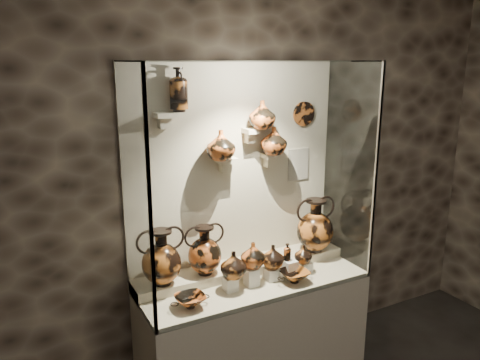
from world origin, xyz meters
name	(u,v)px	position (x,y,z in m)	size (l,w,h in m)	color
wall_back	(234,170)	(0.00, 2.50, 1.60)	(5.00, 0.02, 3.20)	black
plinth	(254,332)	(0.00, 2.18, 0.40)	(1.70, 0.60, 0.80)	beige
front_tier	(254,282)	(0.00, 2.18, 0.82)	(1.68, 0.58, 0.03)	#C0B295
rear_tier	(243,269)	(0.00, 2.35, 0.85)	(1.70, 0.25, 0.10)	#C0B295
back_panel	(234,170)	(0.00, 2.50, 1.60)	(1.70, 0.03, 1.60)	beige
glass_front	(278,189)	(0.00, 1.88, 1.60)	(1.70, 0.01, 1.60)	white
glass_left	(135,195)	(-0.85, 2.18, 1.60)	(0.01, 0.60, 1.60)	white
glass_right	(349,167)	(0.85, 2.18, 1.60)	(0.01, 0.60, 1.60)	white
glass_top	(256,61)	(0.00, 2.18, 2.40)	(1.70, 0.60, 0.01)	white
frame_post_left	(150,208)	(-0.84, 1.89, 1.60)	(0.02, 0.02, 1.60)	gray
frame_post_right	(376,175)	(0.84, 1.89, 1.60)	(0.02, 0.02, 1.60)	gray
pedestal_a	(230,284)	(-0.22, 2.13, 0.88)	(0.09, 0.09, 0.10)	silver
pedestal_b	(251,277)	(-0.05, 2.13, 0.90)	(0.09, 0.09, 0.13)	silver
pedestal_c	(272,274)	(0.12, 2.13, 0.88)	(0.09, 0.09, 0.09)	silver
pedestal_d	(290,268)	(0.28, 2.13, 0.89)	(0.09, 0.09, 0.12)	silver
pedestal_e	(305,267)	(0.42, 2.13, 0.87)	(0.09, 0.09, 0.08)	silver
bracket_ul	(165,115)	(-0.55, 2.42, 2.05)	(0.14, 0.12, 0.04)	beige
bracket_ca	(226,160)	(-0.10, 2.42, 1.70)	(0.14, 0.12, 0.04)	beige
bracket_cb	(251,131)	(0.10, 2.42, 1.90)	(0.10, 0.12, 0.04)	beige
bracket_cc	(271,155)	(0.28, 2.42, 1.70)	(0.14, 0.12, 0.04)	beige
amphora_left	(162,257)	(-0.65, 2.31, 1.10)	(0.32, 0.32, 0.40)	#A6591F
amphora_mid	(205,250)	(-0.33, 2.32, 1.08)	(0.29, 0.29, 0.36)	#C45A22
amphora_right	(315,225)	(0.63, 2.29, 1.12)	(0.35, 0.35, 0.44)	#A6591F
jug_a	(233,265)	(-0.20, 2.11, 1.03)	(0.18, 0.18, 0.19)	#A6591F
jug_b	(253,255)	(-0.03, 2.14, 1.05)	(0.18, 0.18, 0.19)	#C45A22
jug_c	(273,256)	(0.14, 2.15, 1.01)	(0.17, 0.17, 0.17)	#A6591F
jug_e	(303,254)	(0.40, 2.13, 0.98)	(0.13, 0.13, 0.14)	#A6591F
lekythos_small	(287,251)	(0.26, 2.15, 1.02)	(0.07, 0.07, 0.15)	#C45A22
kylix_left	(190,300)	(-0.56, 2.04, 0.88)	(0.26, 0.22, 0.10)	#C45A22
kylix_right	(294,275)	(0.25, 2.02, 0.88)	(0.27, 0.23, 0.11)	#A6591F
lekythos_tall	(178,87)	(-0.46, 2.40, 2.23)	(0.13, 0.13, 0.33)	#A6591F
ovoid_vase_a	(221,145)	(-0.17, 2.37, 1.82)	(0.20, 0.20, 0.21)	#C45A22
ovoid_vase_b	(262,115)	(0.17, 2.37, 2.02)	(0.20, 0.20, 0.20)	#C45A22
ovoid_vase_c	(274,141)	(0.27, 2.37, 1.82)	(0.20, 0.20, 0.21)	#C45A22
wall_plate	(304,114)	(0.60, 2.47, 1.99)	(0.19, 0.19, 0.02)	#A1511F
info_placard	(298,164)	(0.57, 2.47, 1.59)	(0.19, 0.01, 0.26)	beige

